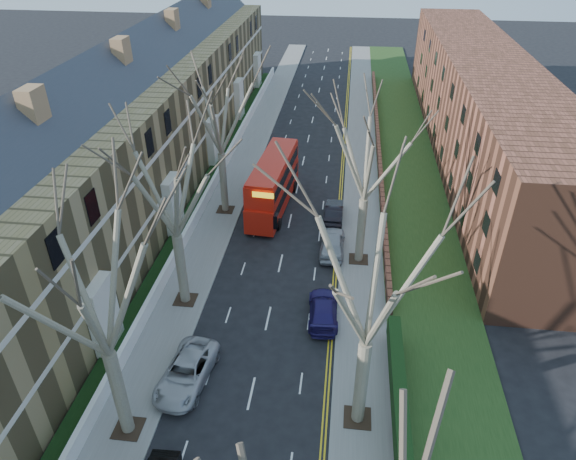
% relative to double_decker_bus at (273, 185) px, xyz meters
% --- Properties ---
extents(pavement_left, '(3.00, 102.00, 0.12)m').
position_rel_double_decker_bus_xyz_m(pavement_left, '(-4.33, 9.88, -2.09)').
color(pavement_left, slate).
rests_on(pavement_left, ground).
extents(pavement_right, '(3.00, 102.00, 0.12)m').
position_rel_double_decker_bus_xyz_m(pavement_right, '(7.67, 9.88, -2.09)').
color(pavement_right, slate).
rests_on(pavement_right, ground).
extents(terrace_left, '(9.70, 78.00, 13.60)m').
position_rel_double_decker_bus_xyz_m(terrace_left, '(-11.97, 1.88, 3.38)').
color(terrace_left, olive).
rests_on(terrace_left, ground).
extents(flats_right, '(13.97, 54.00, 10.00)m').
position_rel_double_decker_bus_xyz_m(flats_right, '(19.13, 13.88, 2.83)').
color(flats_right, brown).
rests_on(flats_right, ground).
extents(front_wall_left, '(0.30, 78.00, 1.00)m').
position_rel_double_decker_bus_xyz_m(front_wall_left, '(-5.98, 1.88, -1.53)').
color(front_wall_left, white).
rests_on(front_wall_left, ground).
extents(grass_verge_right, '(6.00, 102.00, 0.06)m').
position_rel_double_decker_bus_xyz_m(grass_verge_right, '(12.17, 9.88, -2.00)').
color(grass_verge_right, '#1F3D16').
rests_on(grass_verge_right, ground).
extents(tree_left_mid, '(10.50, 10.50, 14.71)m').
position_rel_double_decker_bus_xyz_m(tree_left_mid, '(-4.03, -23.12, 7.41)').
color(tree_left_mid, brown).
rests_on(tree_left_mid, ground).
extents(tree_left_far, '(10.15, 10.15, 14.22)m').
position_rel_double_decker_bus_xyz_m(tree_left_far, '(-4.03, -13.12, 7.09)').
color(tree_left_far, brown).
rests_on(tree_left_far, ground).
extents(tree_left_dist, '(10.50, 10.50, 14.71)m').
position_rel_double_decker_bus_xyz_m(tree_left_dist, '(-4.03, -1.12, 7.41)').
color(tree_left_dist, brown).
rests_on(tree_left_dist, ground).
extents(tree_right_mid, '(10.50, 10.50, 14.71)m').
position_rel_double_decker_bus_xyz_m(tree_right_mid, '(7.37, -21.12, 7.41)').
color(tree_right_mid, brown).
rests_on(tree_right_mid, ground).
extents(tree_right_far, '(10.15, 10.15, 14.22)m').
position_rel_double_decker_bus_xyz_m(tree_right_far, '(7.37, -7.12, 7.09)').
color(tree_right_far, brown).
rests_on(tree_right_far, ground).
extents(double_decker_bus, '(3.31, 10.58, 4.38)m').
position_rel_double_decker_bus_xyz_m(double_decker_bus, '(0.00, 0.00, 0.00)').
color(double_decker_bus, red).
rests_on(double_decker_bus, ground).
extents(car_left_far, '(2.91, 5.31, 1.41)m').
position_rel_double_decker_bus_xyz_m(car_left_far, '(-1.97, -19.70, -1.44)').
color(car_left_far, '#ADADB2').
rests_on(car_left_far, ground).
extents(car_right_near, '(2.10, 4.65, 1.32)m').
position_rel_double_decker_bus_xyz_m(car_right_near, '(5.14, -13.61, -1.49)').
color(car_right_near, navy).
rests_on(car_right_near, ground).
extents(car_right_mid, '(1.85, 4.57, 1.56)m').
position_rel_double_decker_bus_xyz_m(car_right_mid, '(5.36, -6.15, -1.37)').
color(car_right_mid, '#9D9FA5').
rests_on(car_right_mid, ground).
extents(car_right_far, '(1.48, 4.11, 1.35)m').
position_rel_double_decker_bus_xyz_m(car_right_far, '(5.28, -1.24, -1.47)').
color(car_right_far, black).
rests_on(car_right_far, ground).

